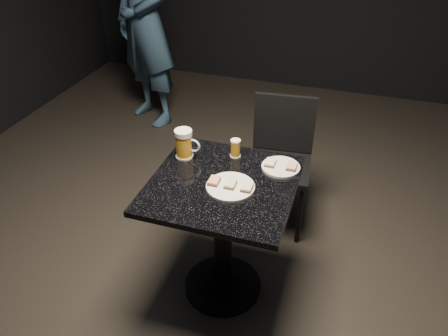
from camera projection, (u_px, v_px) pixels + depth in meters
The scene contains 10 objects.
floor at pixel (223, 286), 2.54m from camera, with size 6.00×6.00×0.00m, color black.
plate_large at pixel (230, 187), 2.07m from camera, with size 0.23×0.23×0.01m, color white.
plate_small at pixel (281, 167), 2.21m from camera, with size 0.19×0.19×0.01m, color silver.
patron at pixel (145, 22), 3.76m from camera, with size 0.67×0.44×1.85m, color #20364E.
table at pixel (223, 220), 2.25m from camera, with size 0.70×0.70×0.75m.
beer_mug at pixel (184, 144), 2.26m from camera, with size 0.14×0.09×0.16m.
beer_tumbler at pixel (235, 148), 2.28m from camera, with size 0.06×0.06×0.10m.
chair at pixel (280, 155), 2.78m from camera, with size 0.42×0.42×0.86m.
canapes_on_plate_large at pixel (230, 184), 2.07m from camera, with size 0.21×0.07×0.02m.
canapes_on_plate_small at pixel (281, 165), 2.20m from camera, with size 0.16×0.07×0.02m.
Camera 1 is at (0.53, -1.63, 2.00)m, focal length 35.00 mm.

